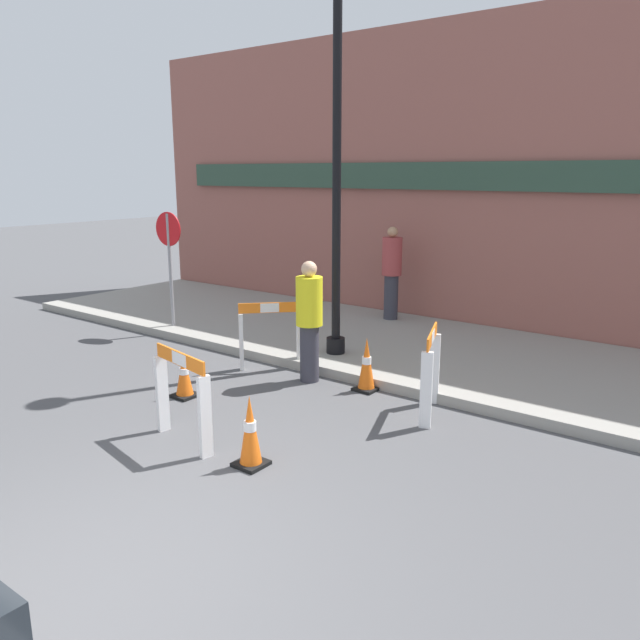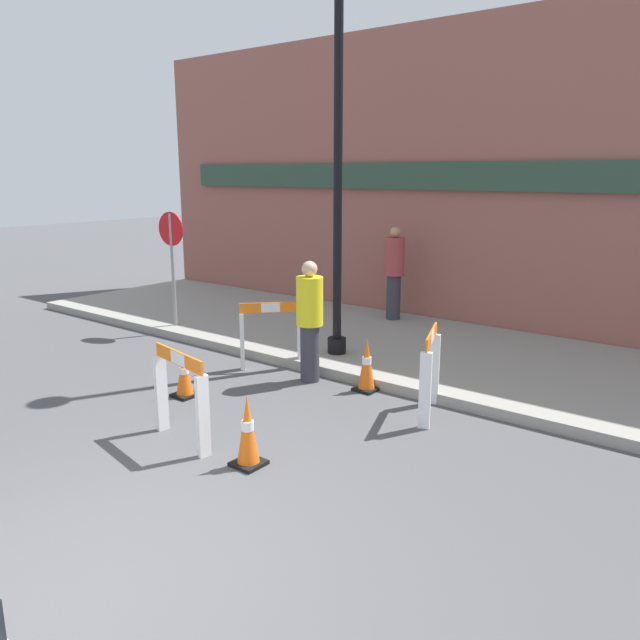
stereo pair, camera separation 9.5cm
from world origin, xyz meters
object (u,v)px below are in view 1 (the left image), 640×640
Objects in this scene: stop_sign at (169,250)px; person_pedestrian at (392,270)px; streetlamp_post at (337,103)px; person_worker at (309,318)px.

person_pedestrian is (2.90, 2.85, -0.44)m from stop_sign.
stop_sign is at bearing -174.20° from streetlamp_post.
person_worker is at bearing 166.78° from stop_sign.
person_worker is 3.55m from person_pedestrian.
streetlamp_post is 3.08m from person_worker.
stop_sign is (-3.40, -0.35, -2.31)m from streetlamp_post.
streetlamp_post is at bearing 84.82° from person_pedestrian.
stop_sign is at bearing -127.08° from person_worker.
stop_sign is at bearing 27.94° from person_pedestrian.
streetlamp_post is 3.31× the size of person_pedestrian.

